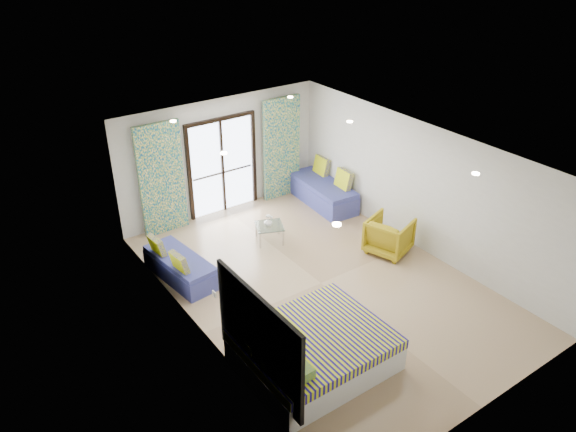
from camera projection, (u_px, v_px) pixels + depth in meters
floor at (321, 283)px, 10.74m from camera, size 5.00×7.50×0.01m
ceiling at (325, 152)px, 9.45m from camera, size 5.00×7.50×0.01m
wall_back at (221, 156)px, 12.79m from camera, size 5.00×0.01×2.70m
wall_front at (499, 335)px, 7.40m from camera, size 5.00×0.01×2.70m
wall_left at (198, 266)px, 8.83m from camera, size 0.01×7.50×2.70m
wall_right at (420, 187)px, 11.36m from camera, size 0.01×7.50×2.70m
balcony_door at (222, 160)px, 12.81m from camera, size 1.76×0.08×2.28m
balcony_rail at (223, 172)px, 12.96m from camera, size 1.52×0.03×0.04m
curtain_left at (162, 179)px, 11.92m from camera, size 1.00×0.10×2.50m
curtain_right at (282, 148)px, 13.49m from camera, size 1.00×0.10×2.50m
downlight_a at (337, 224)px, 7.32m from camera, size 0.12×0.12×0.02m
downlight_b at (476, 174)px, 8.73m from camera, size 0.12×0.12×0.02m
downlight_c at (224, 153)px, 9.47m from camera, size 0.12×0.12×0.02m
downlight_d at (350, 122)px, 10.89m from camera, size 0.12×0.12×0.02m
downlight_e at (173, 121)px, 10.91m from camera, size 0.12×0.12×0.02m
downlight_f at (290, 97)px, 12.33m from camera, size 0.12×0.12×0.02m
headboard at (258, 338)px, 7.79m from camera, size 0.06×2.10×1.50m
switch_plate at (214, 294)px, 8.68m from camera, size 0.02×0.10×0.10m
bed at (313, 350)px, 8.64m from camera, size 2.20×1.80×0.76m
daybed_left at (180, 266)px, 10.78m from camera, size 0.86×1.75×0.83m
daybed_right at (323, 191)px, 13.56m from camera, size 0.92×2.04×0.98m
coffee_table at (269, 227)px, 11.96m from camera, size 0.75×0.75×0.66m
vase at (268, 222)px, 11.89m from camera, size 0.20×0.20×0.17m
armchair at (389, 234)px, 11.54m from camera, size 0.99×1.03×0.84m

